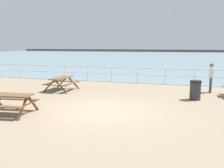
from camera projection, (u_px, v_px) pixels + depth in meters
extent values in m
cube|color=gray|center=(102.00, 113.00, 9.92)|extent=(30.00, 24.00, 0.20)
cube|color=gray|center=(171.00, 56.00, 59.80)|extent=(142.00, 90.00, 0.01)
cube|color=#4C4C47|center=(177.00, 52.00, 100.47)|extent=(142.00, 6.00, 1.80)
cube|color=white|center=(138.00, 68.00, 17.07)|extent=(23.00, 0.06, 0.06)
cube|color=white|center=(138.00, 75.00, 17.15)|extent=(23.00, 0.05, 0.05)
cylinder|color=white|center=(3.00, 71.00, 20.41)|extent=(0.07, 0.07, 1.05)
cylinder|color=white|center=(23.00, 71.00, 19.87)|extent=(0.07, 0.07, 1.05)
cylinder|color=white|center=(43.00, 72.00, 19.33)|extent=(0.07, 0.07, 1.05)
cylinder|color=white|center=(65.00, 73.00, 18.78)|extent=(0.07, 0.07, 1.05)
cylinder|color=white|center=(88.00, 74.00, 18.24)|extent=(0.07, 0.07, 1.05)
cylinder|color=white|center=(112.00, 74.00, 17.70)|extent=(0.07, 0.07, 1.05)
cylinder|color=white|center=(138.00, 75.00, 17.15)|extent=(0.07, 0.07, 1.05)
cylinder|color=white|center=(165.00, 76.00, 16.61)|extent=(0.07, 0.07, 1.05)
cylinder|color=white|center=(195.00, 77.00, 16.07)|extent=(0.07, 0.07, 1.05)
cube|color=brown|center=(9.00, 95.00, 9.31)|extent=(1.87, 0.90, 0.05)
cube|color=brown|center=(18.00, 99.00, 9.96)|extent=(1.82, 0.46, 0.04)
cube|color=#50351E|center=(33.00, 103.00, 9.60)|extent=(0.17, 0.80, 0.79)
cube|color=#50351E|center=(23.00, 108.00, 8.87)|extent=(0.17, 0.80, 0.79)
cube|color=#50351E|center=(28.00, 104.00, 9.23)|extent=(0.23, 1.50, 0.04)
cube|color=brown|center=(61.00, 78.00, 14.21)|extent=(0.72, 1.81, 0.05)
cube|color=brown|center=(52.00, 82.00, 14.44)|extent=(0.28, 1.80, 0.04)
cube|color=brown|center=(71.00, 83.00, 14.08)|extent=(0.28, 1.80, 0.04)
cube|color=#50351E|center=(62.00, 82.00, 15.11)|extent=(0.79, 0.09, 0.79)
cube|color=#50351E|center=(73.00, 82.00, 14.89)|extent=(0.79, 0.09, 0.79)
cube|color=#50351E|center=(68.00, 81.00, 15.00)|extent=(1.50, 0.07, 0.04)
cube|color=#50351E|center=(49.00, 86.00, 13.64)|extent=(0.79, 0.09, 0.79)
cube|color=#50351E|center=(61.00, 87.00, 13.42)|extent=(0.79, 0.09, 0.79)
cube|color=#50351E|center=(55.00, 85.00, 13.52)|extent=(1.50, 0.07, 0.04)
cylinder|color=#4C4233|center=(210.00, 85.00, 13.50)|extent=(0.14, 0.14, 0.85)
cylinder|color=#4C4233|center=(211.00, 85.00, 13.67)|extent=(0.14, 0.14, 0.85)
cube|color=white|center=(211.00, 73.00, 13.47)|extent=(0.26, 0.36, 0.58)
cylinder|color=white|center=(211.00, 72.00, 13.27)|extent=(0.09, 0.09, 0.52)
cylinder|color=white|center=(211.00, 72.00, 13.67)|extent=(0.09, 0.09, 0.52)
sphere|color=brown|center=(212.00, 65.00, 13.41)|extent=(0.23, 0.23, 0.23)
cylinder|color=#2D2D33|center=(195.00, 91.00, 11.80)|extent=(0.52, 0.52, 0.85)
cylinder|color=black|center=(196.00, 82.00, 11.72)|extent=(0.55, 0.55, 0.10)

